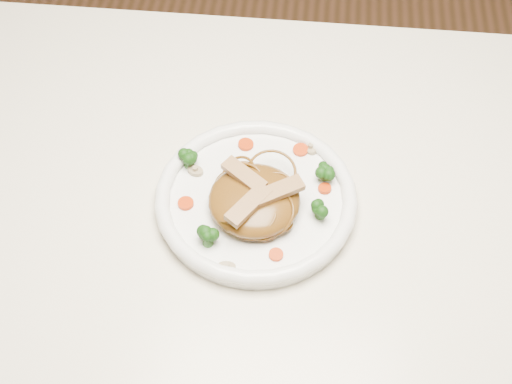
# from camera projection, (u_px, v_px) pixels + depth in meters

# --- Properties ---
(table) EXTENTS (1.20, 0.80, 0.75)m
(table) POSITION_uv_depth(u_px,v_px,m) (277.00, 256.00, 1.01)
(table) COLOR beige
(table) RESTS_ON ground
(plate) EXTENTS (0.34, 0.34, 0.02)m
(plate) POSITION_uv_depth(u_px,v_px,m) (256.00, 202.00, 0.93)
(plate) COLOR white
(plate) RESTS_ON table
(noodle_mound) EXTENTS (0.15, 0.15, 0.04)m
(noodle_mound) POSITION_uv_depth(u_px,v_px,m) (254.00, 200.00, 0.90)
(noodle_mound) COLOR brown
(noodle_mound) RESTS_ON plate
(chicken_a) EXTENTS (0.07, 0.05, 0.01)m
(chicken_a) POSITION_uv_depth(u_px,v_px,m) (279.00, 191.00, 0.88)
(chicken_a) COLOR tan
(chicken_a) RESTS_ON noodle_mound
(chicken_b) EXTENTS (0.06, 0.05, 0.01)m
(chicken_b) POSITION_uv_depth(u_px,v_px,m) (244.00, 175.00, 0.90)
(chicken_b) COLOR tan
(chicken_b) RESTS_ON noodle_mound
(chicken_c) EXTENTS (0.06, 0.07, 0.01)m
(chicken_c) POSITION_uv_depth(u_px,v_px,m) (248.00, 205.00, 0.87)
(chicken_c) COLOR tan
(chicken_c) RESTS_ON noodle_mound
(broccoli_0) EXTENTS (0.03, 0.03, 0.03)m
(broccoli_0) POSITION_uv_depth(u_px,v_px,m) (326.00, 171.00, 0.94)
(broccoli_0) COLOR #15450E
(broccoli_0) RESTS_ON plate
(broccoli_1) EXTENTS (0.04, 0.04, 0.03)m
(broccoli_1) POSITION_uv_depth(u_px,v_px,m) (188.00, 157.00, 0.95)
(broccoli_1) COLOR #15450E
(broccoli_1) RESTS_ON plate
(broccoli_2) EXTENTS (0.04, 0.04, 0.03)m
(broccoli_2) POSITION_uv_depth(u_px,v_px,m) (207.00, 236.00, 0.87)
(broccoli_2) COLOR #15450E
(broccoli_2) RESTS_ON plate
(broccoli_3) EXTENTS (0.03, 0.03, 0.03)m
(broccoli_3) POSITION_uv_depth(u_px,v_px,m) (321.00, 209.00, 0.90)
(broccoli_3) COLOR #15450E
(broccoli_3) RESTS_ON plate
(carrot_0) EXTENTS (0.03, 0.03, 0.00)m
(carrot_0) POSITION_uv_depth(u_px,v_px,m) (301.00, 150.00, 0.97)
(carrot_0) COLOR #B22C06
(carrot_0) RESTS_ON plate
(carrot_1) EXTENTS (0.03, 0.03, 0.00)m
(carrot_1) POSITION_uv_depth(u_px,v_px,m) (186.00, 203.00, 0.92)
(carrot_1) COLOR #B22C06
(carrot_1) RESTS_ON plate
(carrot_2) EXTENTS (0.02, 0.02, 0.00)m
(carrot_2) POSITION_uv_depth(u_px,v_px,m) (325.00, 188.00, 0.93)
(carrot_2) COLOR #B22C06
(carrot_2) RESTS_ON plate
(carrot_3) EXTENTS (0.02, 0.02, 0.00)m
(carrot_3) POSITION_uv_depth(u_px,v_px,m) (246.00, 144.00, 0.98)
(carrot_3) COLOR #B22C06
(carrot_3) RESTS_ON plate
(carrot_4) EXTENTS (0.02, 0.02, 0.00)m
(carrot_4) POSITION_uv_depth(u_px,v_px,m) (276.00, 255.00, 0.87)
(carrot_4) COLOR #B22C06
(carrot_4) RESTS_ON plate
(mushroom_0) EXTENTS (0.03, 0.03, 0.01)m
(mushroom_0) POSITION_uv_depth(u_px,v_px,m) (226.00, 268.00, 0.86)
(mushroom_0) COLOR tan
(mushroom_0) RESTS_ON plate
(mushroom_1) EXTENTS (0.03, 0.03, 0.01)m
(mushroom_1) POSITION_uv_depth(u_px,v_px,m) (323.00, 172.00, 0.95)
(mushroom_1) COLOR tan
(mushroom_1) RESTS_ON plate
(mushroom_2) EXTENTS (0.03, 0.03, 0.01)m
(mushroom_2) POSITION_uv_depth(u_px,v_px,m) (195.00, 171.00, 0.95)
(mushroom_2) COLOR tan
(mushroom_2) RESTS_ON plate
(mushroom_3) EXTENTS (0.03, 0.03, 0.01)m
(mushroom_3) POSITION_uv_depth(u_px,v_px,m) (310.00, 148.00, 0.97)
(mushroom_3) COLOR tan
(mushroom_3) RESTS_ON plate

